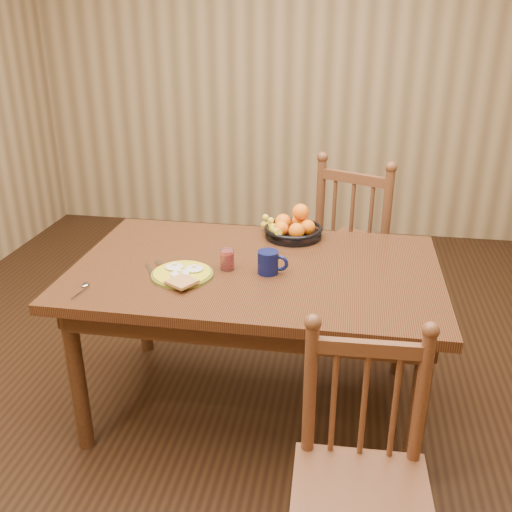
% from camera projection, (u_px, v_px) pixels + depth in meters
% --- Properties ---
extents(room, '(4.52, 5.02, 2.72)m').
position_uv_depth(room, '(256.00, 130.00, 2.27)').
color(room, black).
rests_on(room, ground).
extents(dining_table, '(1.60, 1.00, 0.75)m').
position_uv_depth(dining_table, '(256.00, 284.00, 2.54)').
color(dining_table, black).
rests_on(dining_table, ground).
extents(chair_far, '(0.62, 0.61, 1.05)m').
position_uv_depth(chair_far, '(361.00, 247.00, 3.33)').
color(chair_far, '#492515').
rests_on(chair_far, ground).
extents(chair_near, '(0.43, 0.42, 0.93)m').
position_uv_depth(chair_near, '(361.00, 484.00, 1.75)').
color(chair_near, '#492515').
rests_on(chair_near, ground).
extents(breakfast_plate, '(0.26, 0.31, 0.04)m').
position_uv_depth(breakfast_plate, '(182.00, 274.00, 2.41)').
color(breakfast_plate, '#59601E').
rests_on(breakfast_plate, dining_table).
extents(fork, '(0.08, 0.18, 0.00)m').
position_uv_depth(fork, '(153.00, 267.00, 2.49)').
color(fork, silver).
rests_on(fork, dining_table).
extents(spoon, '(0.04, 0.16, 0.01)m').
position_uv_depth(spoon, '(84.00, 287.00, 2.31)').
color(spoon, silver).
rests_on(spoon, dining_table).
extents(coffee_mug, '(0.13, 0.09, 0.10)m').
position_uv_depth(coffee_mug, '(269.00, 262.00, 2.43)').
color(coffee_mug, '#090E35').
rests_on(coffee_mug, dining_table).
extents(juice_glass, '(0.06, 0.06, 0.09)m').
position_uv_depth(juice_glass, '(227.00, 260.00, 2.47)').
color(juice_glass, silver).
rests_on(juice_glass, dining_table).
extents(fruit_bowl, '(0.32, 0.29, 0.17)m').
position_uv_depth(fruit_bowl, '(293.00, 228.00, 2.82)').
color(fruit_bowl, black).
rests_on(fruit_bowl, dining_table).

